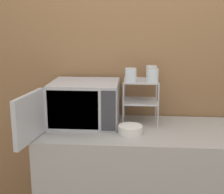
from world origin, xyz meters
TOP-DOWN VIEW (x-y plane):
  - wall_back at (0.00, 0.69)m, footprint 8.00×0.06m
  - counter at (0.00, 0.33)m, footprint 1.61×0.65m
  - microwave at (-0.53, 0.40)m, footprint 0.57×0.79m
  - dish_rack at (-0.11, 0.48)m, footprint 0.26×0.25m
  - glass_front_left at (-0.18, 0.41)m, footprint 0.08×0.08m
  - glass_back_right at (-0.03, 0.55)m, footprint 0.08×0.08m
  - glass_front_right at (-0.03, 0.41)m, footprint 0.08×0.08m
  - bowl at (-0.18, 0.23)m, footprint 0.16×0.16m

SIDE VIEW (x-z plane):
  - counter at x=0.00m, z-range 0.00..0.93m
  - bowl at x=-0.18m, z-range 0.93..0.98m
  - microwave at x=-0.53m, z-range 0.93..1.24m
  - dish_rack at x=-0.11m, z-range 1.00..1.32m
  - wall_back at x=0.00m, z-range 0.00..2.60m
  - glass_front_left at x=-0.18m, z-range 1.25..1.35m
  - glass_back_right at x=-0.03m, z-range 1.25..1.35m
  - glass_front_right at x=-0.03m, z-range 1.25..1.35m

